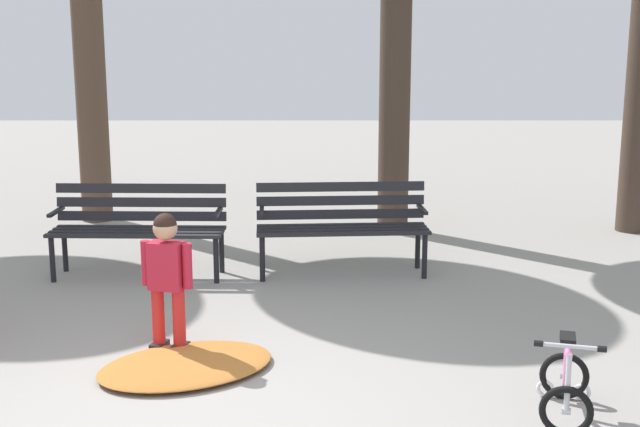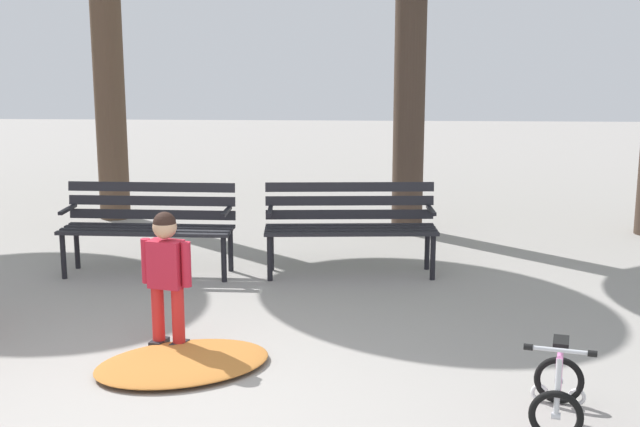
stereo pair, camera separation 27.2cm
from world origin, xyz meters
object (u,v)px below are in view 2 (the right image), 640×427
park_bench_left (350,220)px  child_standing (166,270)px  park_bench_far_left (149,220)px  kids_bicycle (558,389)px

park_bench_left → child_standing: child_standing is taller
park_bench_far_left → child_standing: bearing=-72.8°
park_bench_far_left → child_standing: 2.07m
kids_bicycle → child_standing: bearing=157.3°
park_bench_far_left → kids_bicycle: (3.13, -3.03, -0.31)m
park_bench_far_left → child_standing: child_standing is taller
park_bench_far_left → park_bench_left: 1.89m
park_bench_far_left → park_bench_left: size_ratio=0.99×
child_standing → kids_bicycle: child_standing is taller
child_standing → kids_bicycle: bearing=-22.7°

